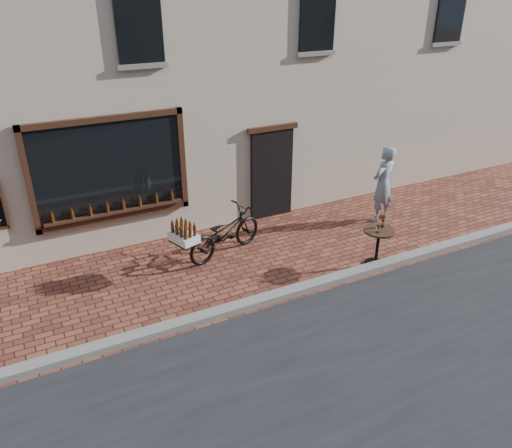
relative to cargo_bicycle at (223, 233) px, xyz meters
name	(u,v)px	position (x,y,z in m)	size (l,w,h in m)	color
ground	(269,308)	(-0.06, -2.18, -0.52)	(90.00, 90.00, 0.00)	#55251B
kerb	(263,300)	(-0.06, -1.98, -0.46)	(90.00, 0.25, 0.12)	slate
cargo_bicycle	(223,233)	(0.00, 0.00, 0.00)	(2.31, 1.31, 1.09)	black
bistro_table	(378,240)	(2.66, -1.83, 0.07)	(0.64, 0.64, 1.10)	black
pedestrian	(383,184)	(4.14, -0.12, 0.42)	(0.68, 0.45, 1.87)	gray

